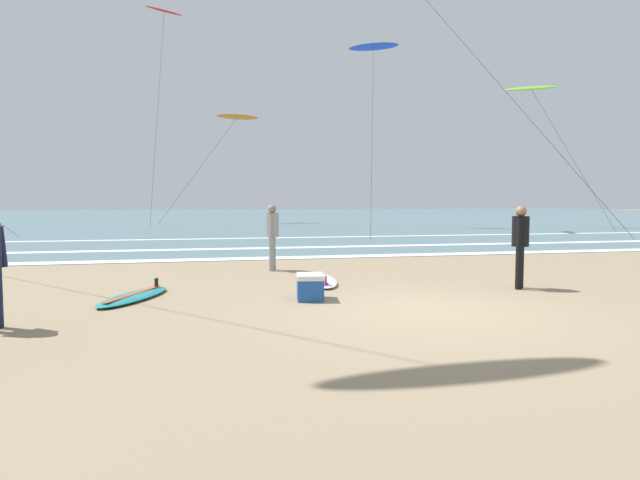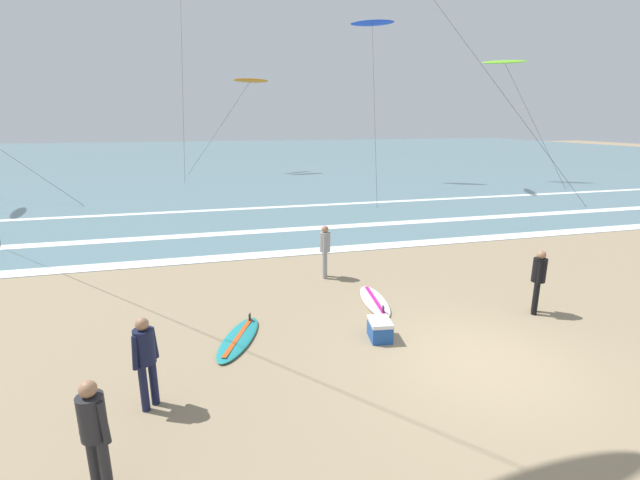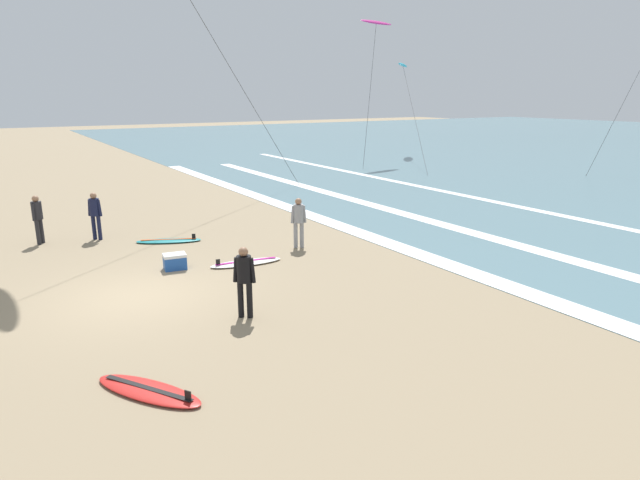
# 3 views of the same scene
# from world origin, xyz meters

# --- Properties ---
(ground_plane) EXTENTS (160.00, 160.00, 0.00)m
(ground_plane) POSITION_xyz_m (0.00, 0.00, 0.00)
(ground_plane) COLOR #937F60
(ocean_surface) EXTENTS (140.00, 90.00, 0.01)m
(ocean_surface) POSITION_xyz_m (0.00, 52.79, 0.01)
(ocean_surface) COLOR slate
(ocean_surface) RESTS_ON ground
(wave_foam_shoreline) EXTENTS (44.04, 0.79, 0.01)m
(wave_foam_shoreline) POSITION_xyz_m (-1.90, 8.19, 0.01)
(wave_foam_shoreline) COLOR white
(wave_foam_shoreline) RESTS_ON ocean_surface
(wave_foam_mid_break) EXTENTS (43.08, 0.70, 0.01)m
(wave_foam_mid_break) POSITION_xyz_m (-1.65, 11.59, 0.01)
(wave_foam_mid_break) COLOR white
(wave_foam_mid_break) RESTS_ON ocean_surface
(wave_foam_outer_break) EXTENTS (57.57, 0.52, 0.01)m
(wave_foam_outer_break) POSITION_xyz_m (0.87, 16.80, 0.01)
(wave_foam_outer_break) COLOR white
(wave_foam_outer_break) RESTS_ON ocean_surface
(surfer_left_far) EXTENTS (0.39, 0.45, 1.60)m
(surfer_left_far) POSITION_xyz_m (2.58, 1.68, 0.96)
(surfer_left_far) COLOR black
(surfer_left_far) RESTS_ON ground
(surfer_right_near) EXTENTS (0.46, 0.38, 1.60)m
(surfer_right_near) POSITION_xyz_m (-6.56, -1.53, 0.96)
(surfer_right_near) COLOR #232328
(surfer_right_near) RESTS_ON ground
(surfer_left_near) EXTENTS (0.41, 0.43, 1.60)m
(surfer_left_near) POSITION_xyz_m (-6.15, 0.16, 0.96)
(surfer_left_near) COLOR #141938
(surfer_left_near) RESTS_ON ground
(surfer_foreground_main) EXTENTS (0.32, 0.51, 1.60)m
(surfer_foreground_main) POSITION_xyz_m (-1.71, 5.45, 0.96)
(surfer_foreground_main) COLOR gray
(surfer_foreground_main) RESTS_ON ground
(surfboard_foreground_flat) EXTENTS (1.38, 2.17, 0.25)m
(surfboard_foreground_flat) POSITION_xyz_m (-4.56, 2.10, 0.05)
(surfboard_foreground_flat) COLOR teal
(surfboard_foreground_flat) RESTS_ON ground
(surfboard_left_pile) EXTENTS (0.84, 2.16, 0.25)m
(surfboard_left_pile) POSITION_xyz_m (-0.97, 3.28, 0.05)
(surfboard_left_pile) COLOR silver
(surfboard_left_pile) RESTS_ON ground
(kite_orange_low_near) EXTENTS (7.45, 1.47, 8.10)m
(kite_orange_low_near) POSITION_xyz_m (-0.56, 33.95, 7.85)
(kite_orange_low_near) COLOR orange
(kite_orange_low_near) RESTS_ON ground
(kite_blue_high_left) EXTENTS (5.16, 12.02, 11.57)m
(kite_blue_high_left) POSITION_xyz_m (7.42, 25.98, 11.27)
(kite_blue_high_left) COLOR blue
(kite_blue_high_left) RESTS_ON ground
(kite_lime_distant_high) EXTENTS (3.43, 6.75, 8.98)m
(kite_lime_distant_high) POSITION_xyz_m (17.12, 23.78, 8.72)
(kite_lime_distant_high) COLOR #70C628
(kite_lime_distant_high) RESTS_ON ground
(cooler_box) EXTENTS (0.53, 0.67, 0.44)m
(cooler_box) POSITION_xyz_m (-1.59, 1.41, 0.22)
(cooler_box) COLOR #1E4C9E
(cooler_box) RESTS_ON ground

